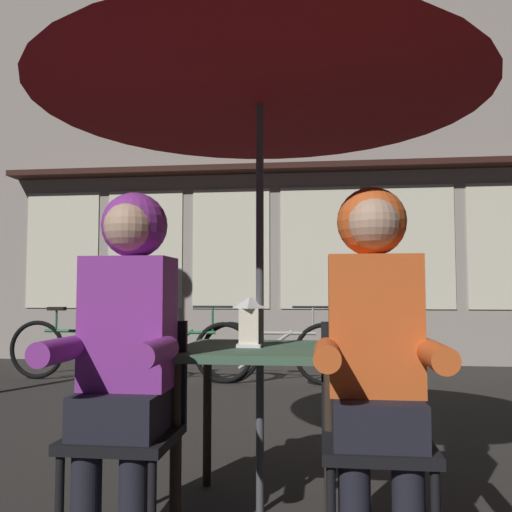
% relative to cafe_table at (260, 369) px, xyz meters
% --- Properties ---
extents(ground_plane, '(60.00, 60.00, 0.00)m').
position_rel_cafe_table_xyz_m(ground_plane, '(0.00, 0.00, -0.64)').
color(ground_plane, '#2D2B28').
extents(cafe_table, '(0.72, 0.72, 0.74)m').
position_rel_cafe_table_xyz_m(cafe_table, '(0.00, 0.00, 0.00)').
color(cafe_table, '#42664C').
rests_on(cafe_table, ground_plane).
extents(patio_umbrella, '(2.10, 2.10, 2.31)m').
position_rel_cafe_table_xyz_m(patio_umbrella, '(0.00, 0.00, 1.42)').
color(patio_umbrella, '#4C4C51').
rests_on(patio_umbrella, ground_plane).
extents(lantern, '(0.11, 0.11, 0.23)m').
position_rel_cafe_table_xyz_m(lantern, '(-0.05, -0.01, 0.22)').
color(lantern, white).
rests_on(lantern, cafe_table).
extents(chair_left, '(0.40, 0.40, 0.87)m').
position_rel_cafe_table_xyz_m(chair_left, '(-0.48, -0.37, -0.15)').
color(chair_left, black).
rests_on(chair_left, ground_plane).
extents(chair_right, '(0.40, 0.40, 0.87)m').
position_rel_cafe_table_xyz_m(chair_right, '(0.48, -0.37, -0.15)').
color(chair_right, black).
rests_on(chair_right, ground_plane).
extents(person_left_hooded, '(0.45, 0.56, 1.40)m').
position_rel_cafe_table_xyz_m(person_left_hooded, '(-0.48, -0.43, 0.21)').
color(person_left_hooded, black).
rests_on(person_left_hooded, ground_plane).
extents(person_right_hooded, '(0.45, 0.56, 1.40)m').
position_rel_cafe_table_xyz_m(person_right_hooded, '(0.48, -0.43, 0.21)').
color(person_right_hooded, black).
rests_on(person_right_hooded, ground_plane).
extents(shopfront_building, '(10.00, 0.93, 6.20)m').
position_rel_cafe_table_xyz_m(shopfront_building, '(0.26, 5.39, 2.45)').
color(shopfront_building, '#9E9389').
rests_on(shopfront_building, ground_plane).
extents(bicycle_nearest, '(1.68, 0.08, 0.84)m').
position_rel_cafe_table_xyz_m(bicycle_nearest, '(-2.44, 3.41, -0.29)').
color(bicycle_nearest, black).
rests_on(bicycle_nearest, ground_plane).
extents(bicycle_second, '(1.68, 0.09, 0.84)m').
position_rel_cafe_table_xyz_m(bicycle_second, '(-1.29, 3.35, -0.29)').
color(bicycle_second, black).
rests_on(bicycle_second, ground_plane).
extents(bicycle_third, '(1.68, 0.12, 0.84)m').
position_rel_cafe_table_xyz_m(bicycle_third, '(-0.21, 3.39, -0.29)').
color(bicycle_third, black).
rests_on(bicycle_third, ground_plane).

